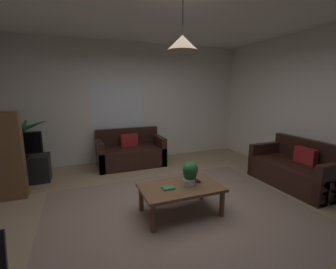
# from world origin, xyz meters

# --- Properties ---
(floor) EXTENTS (5.65, 5.30, 0.02)m
(floor) POSITION_xyz_m (0.00, 0.00, -0.01)
(floor) COLOR #9E8466
(floor) RESTS_ON ground
(rug) EXTENTS (3.67, 2.92, 0.01)m
(rug) POSITION_xyz_m (0.00, -0.20, 0.00)
(rug) COLOR gray
(rug) RESTS_ON ground
(wall_back) EXTENTS (5.77, 0.06, 2.81)m
(wall_back) POSITION_xyz_m (0.00, 2.68, 1.40)
(wall_back) COLOR silver
(wall_back) RESTS_ON ground
(wall_right) EXTENTS (0.06, 5.30, 2.81)m
(wall_right) POSITION_xyz_m (2.85, 0.00, 1.40)
(wall_right) COLOR silver
(wall_right) RESTS_ON ground
(ceiling) EXTENTS (5.65, 5.30, 0.02)m
(ceiling) POSITION_xyz_m (0.00, 0.00, 2.82)
(ceiling) COLOR white
(window_pane) EXTENTS (1.24, 0.01, 1.12)m
(window_pane) POSITION_xyz_m (-0.36, 2.65, 1.34)
(window_pane) COLOR white
(couch_under_window) EXTENTS (1.48, 0.80, 0.82)m
(couch_under_window) POSITION_xyz_m (-0.19, 2.19, 0.28)
(couch_under_window) COLOR black
(couch_under_window) RESTS_ON ground
(couch_right_side) EXTENTS (0.80, 1.53, 0.82)m
(couch_right_side) POSITION_xyz_m (2.36, -0.06, 0.28)
(couch_right_side) COLOR black
(couch_right_side) RESTS_ON ground
(coffee_table) EXTENTS (1.11, 0.68, 0.41)m
(coffee_table) POSITION_xyz_m (-0.00, -0.18, 0.35)
(coffee_table) COLOR brown
(coffee_table) RESTS_ON ground
(book_on_table_0) EXTENTS (0.16, 0.12, 0.02)m
(book_on_table_0) POSITION_xyz_m (-0.19, -0.20, 0.42)
(book_on_table_0) COLOR #387247
(book_on_table_0) RESTS_ON coffee_table
(remote_on_table_0) EXTENTS (0.06, 0.16, 0.02)m
(remote_on_table_0) POSITION_xyz_m (0.29, -0.10, 0.42)
(remote_on_table_0) COLOR black
(remote_on_table_0) RESTS_ON coffee_table
(potted_plant_on_table) EXTENTS (0.23, 0.22, 0.33)m
(potted_plant_on_table) POSITION_xyz_m (0.14, -0.16, 0.59)
(potted_plant_on_table) COLOR beige
(potted_plant_on_table) RESTS_ON coffee_table
(tv_stand) EXTENTS (0.90, 0.44, 0.50)m
(tv_stand) POSITION_xyz_m (-2.27, 1.90, 0.25)
(tv_stand) COLOR black
(tv_stand) RESTS_ON ground
(tv) EXTENTS (0.73, 0.16, 0.46)m
(tv) POSITION_xyz_m (-2.27, 1.88, 0.74)
(tv) COLOR black
(tv) RESTS_ON tv_stand
(potted_palm_corner) EXTENTS (0.83, 0.85, 1.22)m
(potted_palm_corner) POSITION_xyz_m (-2.31, 2.42, 0.52)
(potted_palm_corner) COLOR beige
(potted_palm_corner) RESTS_ON ground
(pendant_lamp) EXTENTS (0.38, 0.38, 0.61)m
(pendant_lamp) POSITION_xyz_m (-0.00, -0.18, 2.29)
(pendant_lamp) COLOR black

